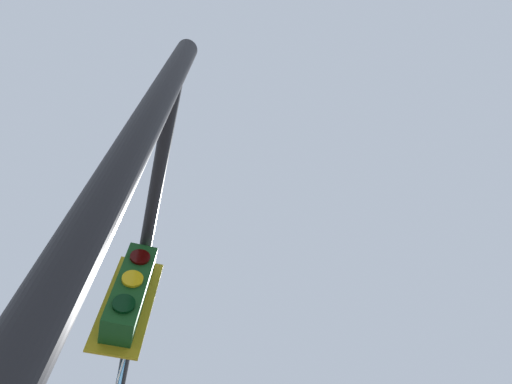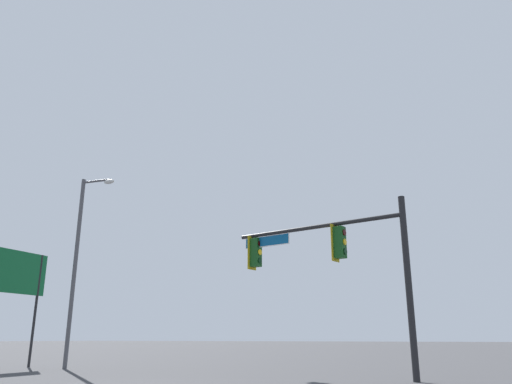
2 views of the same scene
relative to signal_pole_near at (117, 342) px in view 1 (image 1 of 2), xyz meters
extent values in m
cylinder|color=black|center=(-2.61, 0.41, -1.20)|extent=(0.21, 0.21, 5.72)
cylinder|color=black|center=(0.63, -0.10, 1.06)|extent=(6.51, 1.15, 0.14)
cube|color=gold|center=(-0.15, 0.02, 0.39)|extent=(0.11, 0.52, 1.30)
cube|color=#144719|center=(-0.34, 0.05, 0.39)|extent=(0.40, 0.37, 1.10)
cylinder|color=#144719|center=(-0.34, 0.05, 1.00)|extent=(0.04, 0.04, 0.12)
cylinder|color=#340503|center=(-0.54, 0.08, 0.72)|extent=(0.06, 0.22, 0.22)
cylinder|color=yellow|center=(-0.54, 0.08, 0.39)|extent=(0.06, 0.22, 0.22)
cylinder|color=black|center=(-0.54, 0.08, 0.06)|extent=(0.06, 0.22, 0.22)
camera|label=1|loc=(-3.88, 0.22, -2.57)|focal=28.00mm
camera|label=2|loc=(-5.59, 16.57, -2.81)|focal=35.00mm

